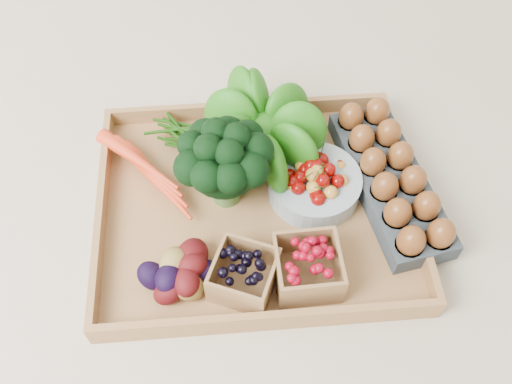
{
  "coord_description": "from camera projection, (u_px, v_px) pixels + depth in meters",
  "views": [
    {
      "loc": [
        -0.04,
        -0.55,
        0.86
      ],
      "look_at": [
        0.0,
        0.0,
        0.06
      ],
      "focal_mm": 40.0,
      "sensor_mm": 36.0,
      "label": 1
    }
  ],
  "objects": [
    {
      "name": "ground",
      "position": [
        256.0,
        211.0,
        1.02
      ],
      "size": [
        4.0,
        4.0,
        0.0
      ],
      "primitive_type": "plane",
      "color": "beige",
      "rests_on": "ground"
    },
    {
      "name": "potatoes",
      "position": [
        180.0,
        271.0,
        0.9
      ],
      "size": [
        0.13,
        0.13,
        0.08
      ],
      "primitive_type": null,
      "color": "#3E0A0C",
      "rests_on": "tray"
    },
    {
      "name": "lettuce",
      "position": [
        261.0,
        126.0,
        1.01
      ],
      "size": [
        0.16,
        0.16,
        0.16
      ],
      "primitive_type": "sphere",
      "color": "#135D0E",
      "rests_on": "tray"
    },
    {
      "name": "punnet_raspberry",
      "position": [
        307.0,
        267.0,
        0.9
      ],
      "size": [
        0.11,
        0.11,
        0.07
      ],
      "primitive_type": "cube",
      "rotation": [
        0.0,
        0.0,
        0.03
      ],
      "color": "maroon",
      "rests_on": "tray"
    },
    {
      "name": "punnet_blackberry",
      "position": [
        244.0,
        275.0,
        0.9
      ],
      "size": [
        0.13,
        0.13,
        0.07
      ],
      "primitive_type": "cube",
      "rotation": [
        0.0,
        0.0,
        -0.4
      ],
      "color": "black",
      "rests_on": "tray"
    },
    {
      "name": "carrots",
      "position": [
        148.0,
        170.0,
        1.03
      ],
      "size": [
        0.2,
        0.14,
        0.05
      ],
      "primitive_type": null,
      "color": "#EE3D1B",
      "rests_on": "tray"
    },
    {
      "name": "cherry_bowl",
      "position": [
        314.0,
        185.0,
        1.01
      ],
      "size": [
        0.16,
        0.16,
        0.04
      ],
      "primitive_type": "cylinder",
      "color": "#8C9EA5",
      "rests_on": "tray"
    },
    {
      "name": "tray",
      "position": [
        256.0,
        209.0,
        1.02
      ],
      "size": [
        0.55,
        0.45,
        0.01
      ],
      "primitive_type": "cube",
      "color": "#A77746",
      "rests_on": "ground"
    },
    {
      "name": "broccoli",
      "position": [
        225.0,
        176.0,
        0.97
      ],
      "size": [
        0.16,
        0.16,
        0.13
      ],
      "primitive_type": null,
      "color": "black",
      "rests_on": "tray"
    },
    {
      "name": "egg_carton",
      "position": [
        389.0,
        182.0,
        1.02
      ],
      "size": [
        0.17,
        0.35,
        0.04
      ],
      "primitive_type": "cube",
      "rotation": [
        0.0,
        0.0,
        0.18
      ],
      "color": "#323B40",
      "rests_on": "tray"
    }
  ]
}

